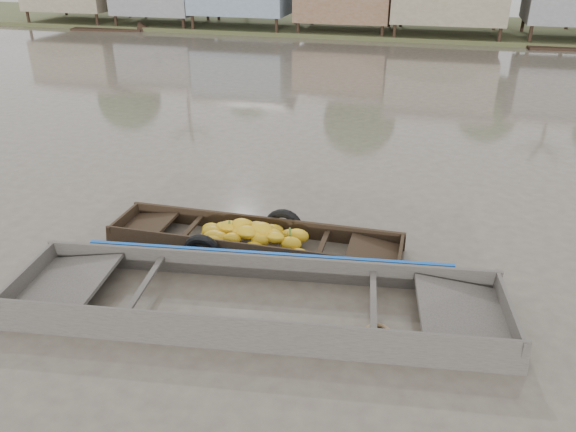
# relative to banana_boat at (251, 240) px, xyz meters

# --- Properties ---
(ground) EXTENTS (120.00, 120.00, 0.00)m
(ground) POSITION_rel_banana_boat_xyz_m (0.88, -1.42, -0.17)
(ground) COLOR #50473D
(ground) RESTS_ON ground
(banana_boat) EXTENTS (5.78, 1.59, 0.83)m
(banana_boat) POSITION_rel_banana_boat_xyz_m (0.00, 0.00, 0.00)
(banana_boat) COLOR black
(banana_boat) RESTS_ON ground
(viewer_boat) EXTENTS (8.27, 3.13, 0.65)m
(viewer_boat) POSITION_rel_banana_boat_xyz_m (0.76, -1.96, -0.10)
(viewer_boat) COLOR #3C3733
(viewer_boat) RESTS_ON ground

